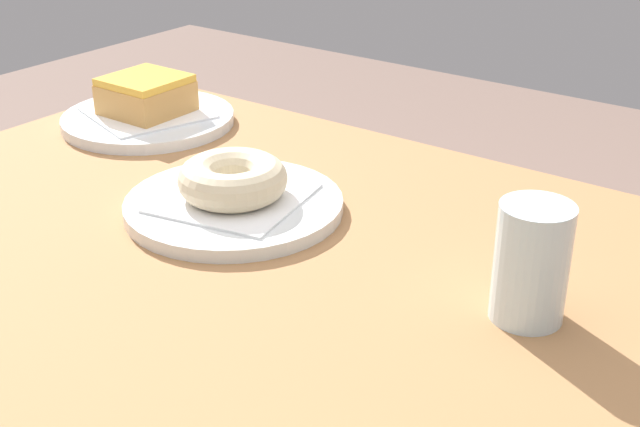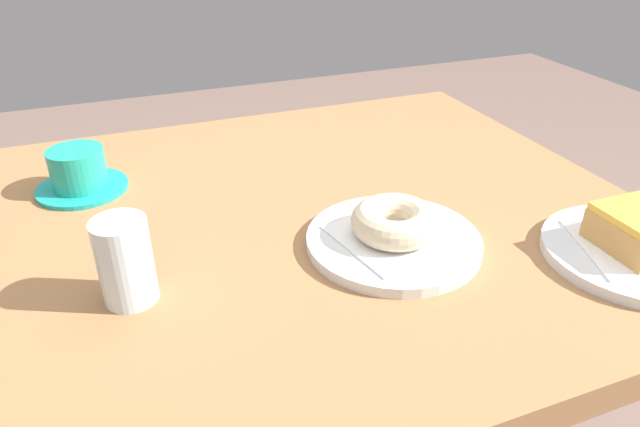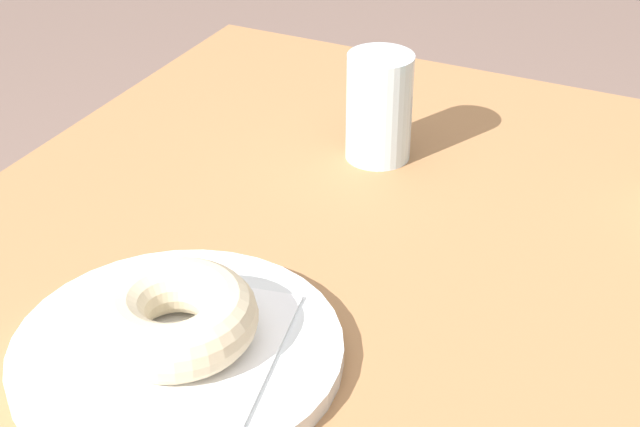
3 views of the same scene
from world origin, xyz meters
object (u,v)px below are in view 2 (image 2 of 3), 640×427
plate_sugar_ring (393,241)px  plate_glazed_square (634,253)px  water_glass (125,261)px  coffee_cup (79,172)px  donut_sugar_ring (395,221)px

plate_sugar_ring → plate_glazed_square: same height
water_glass → coffee_cup: 0.31m
plate_sugar_ring → water_glass: 0.33m
plate_sugar_ring → donut_sugar_ring: 0.03m
water_glass → coffee_cup: (0.05, -0.31, -0.02)m
donut_sugar_ring → plate_glazed_square: (-0.27, 0.14, -0.03)m
donut_sugar_ring → plate_sugar_ring: bearing=0.0°
donut_sugar_ring → water_glass: bearing=-1.7°
coffee_cup → plate_glazed_square: bearing=145.0°
plate_sugar_ring → donut_sugar_ring: (0.00, 0.00, 0.03)m
plate_glazed_square → water_glass: water_glass is taller
plate_sugar_ring → coffee_cup: bearing=-40.2°
donut_sugar_ring → coffee_cup: coffee_cup is taller
water_glass → plate_sugar_ring: bearing=178.3°
donut_sugar_ring → water_glass: (0.33, -0.01, 0.01)m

